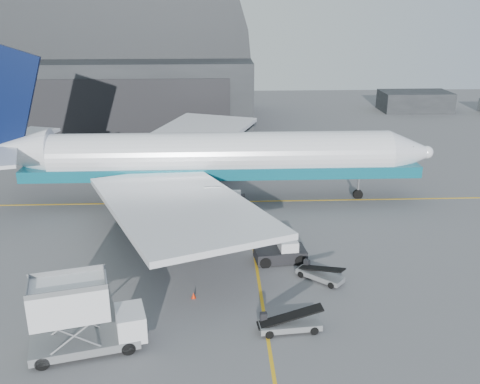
{
  "coord_description": "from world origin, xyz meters",
  "views": [
    {
      "loc": [
        -3.26,
        -37.02,
        21.6
      ],
      "look_at": [
        -1.13,
        10.7,
        4.5
      ],
      "focal_mm": 40.0,
      "sensor_mm": 36.0,
      "label": 1
    }
  ],
  "objects_px": {
    "belt_loader_a": "(289,324)",
    "pushback_tug": "(282,252)",
    "catering_truck": "(82,317)",
    "airliner": "(203,158)",
    "belt_loader_b": "(320,274)"
  },
  "relations": [
    {
      "from": "airliner",
      "to": "belt_loader_b",
      "type": "distance_m",
      "value": 21.83
    },
    {
      "from": "belt_loader_a",
      "to": "belt_loader_b",
      "type": "xyz_separation_m",
      "value": [
        3.46,
        7.05,
        -0.05
      ]
    },
    {
      "from": "catering_truck",
      "to": "belt_loader_b",
      "type": "height_order",
      "value": "catering_truck"
    },
    {
      "from": "catering_truck",
      "to": "belt_loader_b",
      "type": "bearing_deg",
      "value": 12.77
    },
    {
      "from": "belt_loader_b",
      "to": "pushback_tug",
      "type": "bearing_deg",
      "value": 168.76
    },
    {
      "from": "catering_truck",
      "to": "belt_loader_a",
      "type": "xyz_separation_m",
      "value": [
        13.63,
        1.67,
        -2.02
      ]
    },
    {
      "from": "catering_truck",
      "to": "belt_loader_a",
      "type": "distance_m",
      "value": 13.88
    },
    {
      "from": "pushback_tug",
      "to": "catering_truck",
      "type": "bearing_deg",
      "value": -145.67
    },
    {
      "from": "belt_loader_a",
      "to": "pushback_tug",
      "type": "bearing_deg",
      "value": 80.49
    },
    {
      "from": "airliner",
      "to": "belt_loader_b",
      "type": "bearing_deg",
      "value": -62.55
    },
    {
      "from": "belt_loader_a",
      "to": "catering_truck",
      "type": "bearing_deg",
      "value": -178.58
    },
    {
      "from": "catering_truck",
      "to": "belt_loader_a",
      "type": "relative_size",
      "value": 1.67
    },
    {
      "from": "belt_loader_a",
      "to": "belt_loader_b",
      "type": "height_order",
      "value": "belt_loader_a"
    },
    {
      "from": "pushback_tug",
      "to": "belt_loader_a",
      "type": "height_order",
      "value": "pushback_tug"
    },
    {
      "from": "catering_truck",
      "to": "pushback_tug",
      "type": "distance_m",
      "value": 19.03
    }
  ]
}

